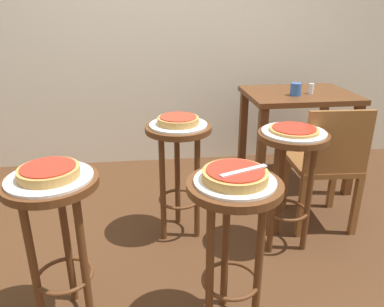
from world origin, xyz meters
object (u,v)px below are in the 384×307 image
(pizza_foreground, at_px, (235,175))
(serving_plate_leftside, at_px, (294,132))
(pizza_leftside, at_px, (294,129))
(pizza_rear, at_px, (178,120))
(cup_near_edge, at_px, (296,89))
(stool_middle, at_px, (56,219))
(serving_plate_middle, at_px, (50,178))
(condiment_shaker, at_px, (311,89))
(wooden_chair, at_px, (327,163))
(stool_foreground, at_px, (233,223))
(stool_rear, at_px, (179,155))
(serving_plate_rear, at_px, (178,125))
(dining_table, at_px, (297,111))
(serving_plate_foreground, at_px, (235,181))
(pizza_middle, at_px, (49,172))
(pizza_server_knife, at_px, (244,171))
(stool_leftside, at_px, (290,164))

(pizza_foreground, bearing_deg, serving_plate_leftside, 50.54)
(pizza_foreground, height_order, pizza_leftside, pizza_foreground)
(pizza_rear, relative_size, cup_near_edge, 2.65)
(pizza_foreground, xyz_separation_m, pizza_rear, (-0.16, 0.80, -0.00))
(stool_middle, height_order, serving_plate_middle, serving_plate_middle)
(pizza_foreground, relative_size, condiment_shaker, 3.42)
(cup_near_edge, height_order, wooden_chair, cup_near_edge)
(stool_foreground, bearing_deg, stool_rear, 101.31)
(stool_middle, bearing_deg, serving_plate_middle, 90.00)
(serving_plate_rear, height_order, dining_table, dining_table)
(serving_plate_foreground, xyz_separation_m, stool_middle, (-0.76, 0.13, -0.20))
(pizza_middle, bearing_deg, serving_plate_rear, 48.17)
(stool_middle, bearing_deg, pizza_middle, 90.00)
(pizza_foreground, xyz_separation_m, serving_plate_rear, (-0.16, 0.80, -0.03))
(pizza_middle, xyz_separation_m, dining_table, (1.62, 1.32, -0.15))
(serving_plate_leftside, bearing_deg, pizza_middle, -160.00)
(pizza_foreground, distance_m, condiment_shaker, 1.66)
(serving_plate_middle, relative_size, condiment_shaker, 4.52)
(serving_plate_rear, bearing_deg, stool_rear, 90.00)
(stool_middle, relative_size, serving_plate_middle, 2.08)
(serving_plate_rear, bearing_deg, serving_plate_middle, -131.83)
(pizza_server_knife, bearing_deg, cup_near_edge, 39.26)
(cup_near_edge, bearing_deg, stool_rear, -149.87)
(wooden_chair, relative_size, pizza_server_knife, 3.86)
(pizza_middle, bearing_deg, serving_plate_foreground, -9.57)
(serving_plate_middle, relative_size, stool_leftside, 0.48)
(serving_plate_middle, distance_m, stool_leftside, 1.33)
(pizza_middle, height_order, pizza_server_knife, pizza_server_knife)
(serving_plate_rear, xyz_separation_m, condiment_shaker, (1.08, 0.59, 0.07))
(stool_leftside, xyz_separation_m, cup_near_edge, (0.31, 0.77, 0.27))
(stool_middle, distance_m, wooden_chair, 1.69)
(cup_near_edge, xyz_separation_m, condiment_shaker, (0.14, 0.04, -0.01))
(serving_plate_rear, distance_m, condiment_shaker, 1.23)
(pizza_leftside, bearing_deg, serving_plate_middle, -160.00)
(serving_plate_foreground, relative_size, serving_plate_rear, 0.98)
(serving_plate_leftside, distance_m, dining_table, 0.95)
(wooden_chair, bearing_deg, cup_near_edge, 91.56)
(stool_foreground, height_order, wooden_chair, wooden_chair)
(serving_plate_middle, height_order, pizza_server_knife, pizza_server_knife)
(stool_leftside, height_order, stool_rear, same)
(serving_plate_rear, height_order, condiment_shaker, condiment_shaker)
(pizza_server_knife, bearing_deg, condiment_shaker, 35.71)
(pizza_middle, distance_m, pizza_server_knife, 0.81)
(dining_table, xyz_separation_m, condiment_shaker, (0.07, -0.06, 0.19))
(pizza_middle, distance_m, pizza_leftside, 1.32)
(pizza_foreground, xyz_separation_m, stool_middle, (-0.76, 0.13, -0.23))
(serving_plate_foreground, distance_m, pizza_server_knife, 0.07)
(serving_plate_middle, bearing_deg, pizza_rear, 48.17)
(serving_plate_leftside, bearing_deg, stool_middle, -160.00)
(stool_leftside, bearing_deg, pizza_server_knife, -126.70)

